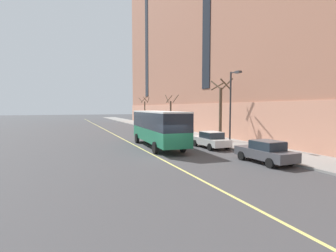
% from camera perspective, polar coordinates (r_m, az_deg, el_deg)
% --- Properties ---
extents(ground_plane, '(260.00, 260.00, 0.00)m').
position_cam_1_polar(ground_plane, '(20.13, 0.38, -6.85)').
color(ground_plane, '#424244').
extents(sidewalk, '(4.56, 160.00, 0.15)m').
position_cam_1_polar(sidewalk, '(27.06, 15.42, -4.03)').
color(sidewalk, gray).
rests_on(sidewalk, ground).
extents(city_bus, '(3.13, 10.99, 3.47)m').
position_cam_1_polar(city_bus, '(24.90, -2.20, -0.07)').
color(city_bus, '#1E704C').
rests_on(city_bus, ground).
extents(parked_car_darkgray_0, '(2.04, 4.46, 1.56)m').
position_cam_1_polar(parked_car_darkgray_0, '(19.24, 20.45, -5.25)').
color(parked_car_darkgray_0, '#4C4C51').
rests_on(parked_car_darkgray_0, ground).
extents(parked_car_white_2, '(1.95, 4.50, 1.56)m').
position_cam_1_polar(parked_car_white_2, '(24.96, 9.26, -2.97)').
color(parked_car_white_2, silver).
rests_on(parked_car_white_2, ground).
extents(parked_car_darkgray_3, '(2.10, 4.77, 1.56)m').
position_cam_1_polar(parked_car_darkgray_3, '(41.40, -3.80, -0.16)').
color(parked_car_darkgray_3, '#4C4C51').
rests_on(parked_car_darkgray_3, ground).
extents(street_tree_mid_block, '(2.07, 2.02, 6.85)m').
position_cam_1_polar(street_tree_mid_block, '(29.47, 11.41, 3.80)').
color(street_tree_mid_block, brown).
rests_on(street_tree_mid_block, sidewalk).
extents(street_tree_far_uptown, '(1.79, 1.90, 5.71)m').
position_cam_1_polar(street_tree_far_uptown, '(42.30, 0.60, 2.96)').
color(street_tree_far_uptown, brown).
rests_on(street_tree_far_uptown, sidewalk).
extents(street_tree_far_downtown, '(1.95, 1.93, 6.26)m').
position_cam_1_polar(street_tree_far_downtown, '(55.85, -5.09, 3.50)').
color(street_tree_far_downtown, brown).
rests_on(street_tree_far_downtown, sidewalk).
extents(street_lamp, '(0.36, 1.48, 6.97)m').
position_cam_1_polar(street_lamp, '(25.12, 13.74, 5.31)').
color(street_lamp, '#2D2D30').
rests_on(street_lamp, sidewalk).
extents(lane_centerline, '(0.16, 140.00, 0.01)m').
position_cam_1_polar(lane_centerline, '(22.63, -4.47, -5.64)').
color(lane_centerline, '#E0D66B').
rests_on(lane_centerline, ground).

